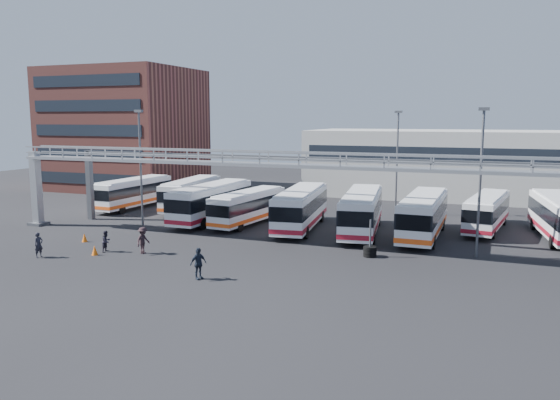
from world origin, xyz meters
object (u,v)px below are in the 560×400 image
(bus_2, at_px, (212,201))
(bus_7, at_px, (487,211))
(bus_8, at_px, (559,216))
(cone_right, at_px, (84,238))
(light_pole_back, at_px, (397,157))
(bus_5, at_px, (362,210))
(bus_6, at_px, (423,214))
(light_pole_mid, at_px, (481,175))
(pedestrian_b, at_px, (106,241))
(light_pole_left, at_px, (140,162))
(cone_left, at_px, (95,250))
(pedestrian_c, at_px, (143,240))
(pedestrian_a, at_px, (39,245))
(bus_3, at_px, (248,206))
(pedestrian_d, at_px, (198,264))
(tire_stack, at_px, (370,250))
(bus_1, at_px, (191,193))
(bus_4, at_px, (301,207))
(bus_0, at_px, (134,192))

(bus_2, xyz_separation_m, bus_7, (23.80, 4.78, -0.23))
(bus_8, height_order, cone_right, bus_8)
(light_pole_back, bearing_deg, cone_right, -134.33)
(bus_2, xyz_separation_m, bus_5, (14.14, -0.32, 0.03))
(bus_2, xyz_separation_m, bus_6, (19.09, -0.08, 0.01))
(light_pole_mid, bearing_deg, pedestrian_b, -162.28)
(bus_6, bearing_deg, cone_right, -155.08)
(light_pole_left, bearing_deg, cone_left, -73.02)
(light_pole_back, bearing_deg, pedestrian_c, -122.01)
(light_pole_back, xyz_separation_m, bus_2, (-15.27, -9.90, -3.80))
(light_pole_mid, distance_m, pedestrian_c, 23.72)
(light_pole_left, distance_m, pedestrian_a, 12.86)
(bus_7, bearing_deg, bus_2, -160.61)
(bus_5, distance_m, pedestrian_b, 20.20)
(pedestrian_a, bearing_deg, bus_3, -20.14)
(light_pole_mid, bearing_deg, cone_left, -160.10)
(pedestrian_c, bearing_deg, pedestrian_d, -116.62)
(light_pole_mid, height_order, pedestrian_b, light_pole_mid)
(bus_8, relative_size, tire_stack, 4.37)
(light_pole_left, relative_size, bus_1, 0.94)
(light_pole_left, height_order, tire_stack, light_pole_left)
(bus_3, relative_size, pedestrian_d, 5.34)
(bus_4, bearing_deg, pedestrian_d, -100.25)
(bus_3, relative_size, tire_stack, 3.91)
(pedestrian_a, distance_m, pedestrian_d, 12.81)
(bus_8, bearing_deg, cone_left, -157.43)
(pedestrian_b, height_order, pedestrian_d, pedestrian_d)
(bus_5, xyz_separation_m, cone_right, (-19.34, -10.73, -1.62))
(bus_1, bearing_deg, pedestrian_d, -65.13)
(light_pole_back, bearing_deg, bus_2, -147.05)
(bus_0, height_order, cone_right, bus_0)
(light_pole_back, bearing_deg, bus_0, -166.79)
(light_pole_left, relative_size, bus_8, 0.90)
(bus_0, height_order, tire_stack, bus_0)
(light_pole_back, height_order, pedestrian_c, light_pole_back)
(bus_6, height_order, cone_right, bus_6)
(pedestrian_b, relative_size, tire_stack, 0.59)
(pedestrian_a, xyz_separation_m, cone_right, (-0.39, 4.96, -0.55))
(bus_8, xyz_separation_m, tire_stack, (-12.73, -10.80, -1.44))
(light_pole_left, height_order, bus_6, light_pole_left)
(bus_1, distance_m, bus_7, 28.82)
(pedestrian_b, xyz_separation_m, pedestrian_d, (9.52, -3.55, 0.18))
(light_pole_left, bearing_deg, light_pole_back, 34.99)
(bus_5, bearing_deg, pedestrian_b, -148.77)
(bus_2, height_order, bus_8, bus_2)
(bus_1, bearing_deg, bus_6, -18.04)
(pedestrian_b, bearing_deg, bus_3, -22.67)
(light_pole_left, distance_m, bus_1, 9.84)
(bus_1, relative_size, pedestrian_b, 7.02)
(pedestrian_c, bearing_deg, bus_3, -6.97)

